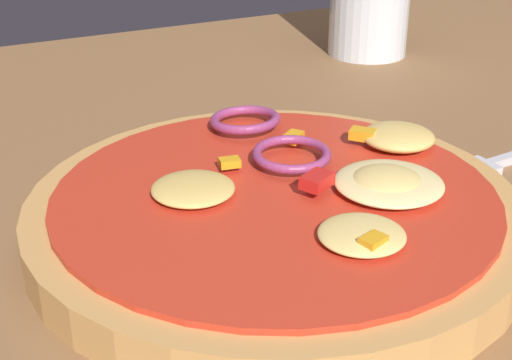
# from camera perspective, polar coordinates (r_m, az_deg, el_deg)

# --- Properties ---
(dining_table) EXTENTS (1.18, 0.83, 0.04)m
(dining_table) POSITION_cam_1_polar(r_m,az_deg,el_deg) (0.37, 8.57, -6.48)
(dining_table) COLOR brown
(dining_table) RESTS_ON ground
(pizza) EXTENTS (0.23, 0.23, 0.03)m
(pizza) POSITION_cam_1_polar(r_m,az_deg,el_deg) (0.36, 1.74, -2.34)
(pizza) COLOR tan
(pizza) RESTS_ON dining_table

